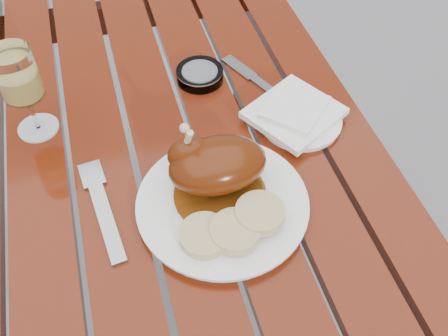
{
  "coord_description": "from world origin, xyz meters",
  "views": [
    {
      "loc": [
        -0.07,
        -0.66,
        1.45
      ],
      "look_at": [
        0.09,
        -0.13,
        0.78
      ],
      "focal_mm": 40.0,
      "sensor_mm": 36.0,
      "label": 1
    }
  ],
  "objects_px": {
    "wine_glass": "(24,93)",
    "ashtray": "(200,75)",
    "dinner_plate": "(223,205)",
    "side_plate": "(300,120)",
    "table": "(175,239)"
  },
  "relations": [
    {
      "from": "wine_glass",
      "to": "ashtray",
      "type": "height_order",
      "value": "wine_glass"
    },
    {
      "from": "wine_glass",
      "to": "dinner_plate",
      "type": "bearing_deg",
      "value": -43.83
    },
    {
      "from": "side_plate",
      "to": "dinner_plate",
      "type": "bearing_deg",
      "value": -142.73
    },
    {
      "from": "dinner_plate",
      "to": "ashtray",
      "type": "relative_size",
      "value": 2.93
    },
    {
      "from": "ashtray",
      "to": "side_plate",
      "type": "bearing_deg",
      "value": -49.18
    },
    {
      "from": "side_plate",
      "to": "table",
      "type": "bearing_deg",
      "value": 171.58
    },
    {
      "from": "dinner_plate",
      "to": "wine_glass",
      "type": "distance_m",
      "value": 0.41
    },
    {
      "from": "table",
      "to": "side_plate",
      "type": "relative_size",
      "value": 7.4
    },
    {
      "from": "dinner_plate",
      "to": "wine_glass",
      "type": "height_order",
      "value": "wine_glass"
    },
    {
      "from": "dinner_plate",
      "to": "ashtray",
      "type": "bearing_deg",
      "value": 82.12
    },
    {
      "from": "side_plate",
      "to": "ashtray",
      "type": "xyz_separation_m",
      "value": [
        -0.16,
        0.18,
        0.01
      ]
    },
    {
      "from": "dinner_plate",
      "to": "side_plate",
      "type": "distance_m",
      "value": 0.25
    },
    {
      "from": "side_plate",
      "to": "ashtray",
      "type": "bearing_deg",
      "value": 130.82
    },
    {
      "from": "wine_glass",
      "to": "table",
      "type": "bearing_deg",
      "value": -21.09
    },
    {
      "from": "side_plate",
      "to": "ashtray",
      "type": "distance_m",
      "value": 0.24
    }
  ]
}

